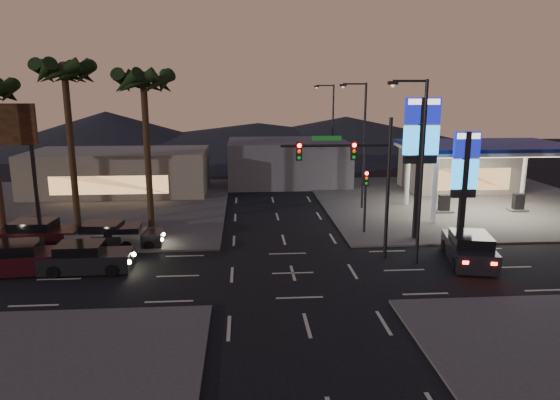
{
  "coord_description": "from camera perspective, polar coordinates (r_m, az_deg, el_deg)",
  "views": [
    {
      "loc": [
        -2.49,
        -24.73,
        9.45
      ],
      "look_at": [
        -0.36,
        4.35,
        3.0
      ],
      "focal_mm": 32.0,
      "sensor_mm": 36.0,
      "label": 1
    }
  ],
  "objects": [
    {
      "name": "building_far_west",
      "position": [
        48.7,
        -17.84,
        3.07
      ],
      "size": [
        16.0,
        8.0,
        4.0
      ],
      "primitive_type": "cube",
      "color": "#726B5B",
      "rests_on": "ground"
    },
    {
      "name": "building_far_mid",
      "position": [
        51.44,
        0.86,
        4.37
      ],
      "size": [
        12.0,
        9.0,
        4.4
      ],
      "primitive_type": "cube",
      "color": "#4C4C51",
      "rests_on": "ground"
    },
    {
      "name": "hill_right",
      "position": [
        86.79,
        7.51,
        7.78
      ],
      "size": [
        50.0,
        50.0,
        5.0
      ],
      "primitive_type": "cone",
      "color": "black",
      "rests_on": "ground"
    },
    {
      "name": "streetlight_far",
      "position": [
        53.67,
        5.84,
        8.42
      ],
      "size": [
        2.14,
        0.25,
        10.0
      ],
      "color": "black",
      "rests_on": "ground"
    },
    {
      "name": "streetlight_near",
      "position": [
        27.61,
        15.55,
        4.24
      ],
      "size": [
        2.14,
        0.25,
        10.0
      ],
      "color": "black",
      "rests_on": "ground"
    },
    {
      "name": "car_lane_b_mid",
      "position": [
        31.99,
        -17.04,
        -4.09
      ],
      "size": [
        4.28,
        1.98,
        1.37
      ],
      "color": "black",
      "rests_on": "ground"
    },
    {
      "name": "corner_lot_nw",
      "position": [
        43.93,
        -22.0,
        -0.79
      ],
      "size": [
        24.0,
        24.0,
        0.12
      ],
      "primitive_type": "cube",
      "color": "#47443F",
      "rests_on": "ground"
    },
    {
      "name": "pylon_sign_tall",
      "position": [
        32.31,
        15.82,
        6.58
      ],
      "size": [
        2.2,
        0.35,
        9.0
      ],
      "color": "black",
      "rests_on": "ground"
    },
    {
      "name": "suv_station",
      "position": [
        29.87,
        20.79,
        -5.21
      ],
      "size": [
        3.2,
        5.45,
        1.71
      ],
      "color": "black",
      "rests_on": "ground"
    },
    {
      "name": "streetlight_mid",
      "position": [
        40.0,
        9.32,
        6.96
      ],
      "size": [
        2.14,
        0.25,
        10.0
      ],
      "color": "black",
      "rests_on": "ground"
    },
    {
      "name": "gas_station",
      "position": [
        41.35,
        22.5,
        5.47
      ],
      "size": [
        12.2,
        8.2,
        5.47
      ],
      "color": "silver",
      "rests_on": "ground"
    },
    {
      "name": "car_lane_a_front",
      "position": [
        28.55,
        -21.33,
        -6.23
      ],
      "size": [
        4.79,
        2.1,
        1.54
      ],
      "color": "black",
      "rests_on": "ground"
    },
    {
      "name": "corner_lot_ne",
      "position": [
        45.7,
        19.77,
        -0.13
      ],
      "size": [
        24.0,
        24.0,
        0.12
      ],
      "primitive_type": "cube",
      "color": "#47443F",
      "rests_on": "ground"
    },
    {
      "name": "car_lane_b_front",
      "position": [
        32.45,
        -19.21,
        -3.88
      ],
      "size": [
        4.78,
        2.28,
        1.52
      ],
      "color": "slate",
      "rests_on": "ground"
    },
    {
      "name": "car_lane_a_mid",
      "position": [
        29.73,
        -27.51,
        -5.97
      ],
      "size": [
        5.21,
        2.53,
        1.65
      ],
      "color": "black",
      "rests_on": "ground"
    },
    {
      "name": "pedestal_signal",
      "position": [
        33.35,
        9.76,
        1.0
      ],
      "size": [
        0.32,
        0.39,
        4.3
      ],
      "color": "black",
      "rests_on": "ground"
    },
    {
      "name": "hill_left",
      "position": [
        87.9,
        -19.19,
        7.59
      ],
      "size": [
        40.0,
        40.0,
        6.0
      ],
      "primitive_type": "cone",
      "color": "black",
      "rests_on": "ground"
    },
    {
      "name": "convenience_store",
      "position": [
        50.66,
        19.75,
        3.28
      ],
      "size": [
        10.0,
        6.0,
        4.0
      ],
      "primitive_type": "cube",
      "color": "#726B5B",
      "rests_on": "ground"
    },
    {
      "name": "car_lane_b_rear",
      "position": [
        34.1,
        -25.85,
        -3.56
      ],
      "size": [
        5.14,
        2.34,
        1.65
      ],
      "color": "black",
      "rests_on": "ground"
    },
    {
      "name": "palm_b",
      "position": [
        36.11,
        -23.35,
        12.31
      ],
      "size": [
        4.41,
        4.41,
        11.46
      ],
      "color": "black",
      "rests_on": "ground"
    },
    {
      "name": "ground",
      "position": [
        26.59,
        1.47,
        -8.35
      ],
      "size": [
        140.0,
        140.0,
        0.0
      ],
      "primitive_type": "plane",
      "color": "black",
      "rests_on": "ground"
    },
    {
      "name": "pylon_sign_short",
      "position": [
        32.55,
        20.38,
        3.22
      ],
      "size": [
        1.6,
        0.35,
        7.0
      ],
      "color": "black",
      "rests_on": "ground"
    },
    {
      "name": "palm_a",
      "position": [
        34.84,
        -15.31,
        12.01
      ],
      "size": [
        4.41,
        4.41,
        10.86
      ],
      "color": "black",
      "rests_on": "ground"
    },
    {
      "name": "hill_center",
      "position": [
        85.09,
        -2.52,
        7.44
      ],
      "size": [
        60.0,
        60.0,
        4.0
      ],
      "primitive_type": "cone",
      "color": "black",
      "rests_on": "ground"
    },
    {
      "name": "traffic_signal_mast",
      "position": [
        27.76,
        8.88,
        3.57
      ],
      "size": [
        6.1,
        0.39,
        8.0
      ],
      "color": "black",
      "rests_on": "ground"
    }
  ]
}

